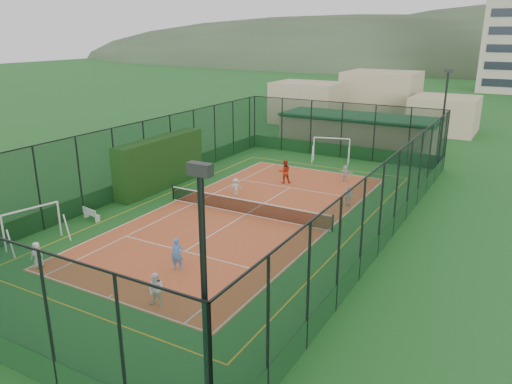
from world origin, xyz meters
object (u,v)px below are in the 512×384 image
at_px(child_near_mid, 177,254).
at_px(child_far_back, 345,173).
at_px(white_bench, 91,213).
at_px(child_far_left, 236,187).
at_px(floodlight_ne, 443,121).
at_px(coach, 285,172).
at_px(futsal_goal_far, 331,150).
at_px(child_far_right, 348,196).
at_px(child_near_right, 156,290).
at_px(clubhouse, 359,131).
at_px(futsal_goal_near, 33,226).
at_px(floodlight_se, 205,322).
at_px(child_near_left, 37,255).

bearing_deg(child_near_mid, child_far_back, 60.06).
height_order(white_bench, child_far_left, child_far_left).
height_order(floodlight_ne, white_bench, floodlight_ne).
height_order(white_bench, coach, coach).
xyz_separation_m(futsal_goal_far, coach, (-0.65, -7.97, -0.14)).
relative_size(child_near_mid, child_far_right, 1.18).
xyz_separation_m(futsal_goal_far, child_near_right, (2.56, -26.61, -0.27)).
distance_m(clubhouse, coach, 14.75).
height_order(futsal_goal_near, coach, futsal_goal_near).
height_order(futsal_goal_far, child_far_back, futsal_goal_far).
xyz_separation_m(clubhouse, child_far_right, (5.08, -17.34, -0.89)).
height_order(futsal_goal_far, child_near_right, futsal_goal_far).
bearing_deg(floodlight_ne, coach, -135.51).
bearing_deg(child_near_mid, white_bench, 138.63).
relative_size(floodlight_se, clubhouse, 0.54).
relative_size(child_near_left, coach, 0.75).
relative_size(futsal_goal_far, child_near_right, 2.13).
bearing_deg(child_far_left, floodlight_se, 75.71).
bearing_deg(child_near_mid, floodlight_se, -71.51).
distance_m(white_bench, coach, 14.49).
relative_size(floodlight_se, white_bench, 5.85).
relative_size(white_bench, child_near_left, 1.05).
bearing_deg(clubhouse, child_far_back, -76.16).
distance_m(floodlight_ne, child_far_back, 9.33).
bearing_deg(clubhouse, child_near_left, -98.65).
distance_m(futsal_goal_near, child_near_left, 3.27).
height_order(floodlight_ne, clubhouse, floodlight_ne).
bearing_deg(child_far_back, clubhouse, -68.87).
bearing_deg(futsal_goal_near, child_far_left, -9.18).
bearing_deg(child_near_mid, child_far_left, 83.76).
relative_size(futsal_goal_near, coach, 1.76).
relative_size(clubhouse, futsal_goal_far, 4.72).
bearing_deg(child_far_right, futsal_goal_far, -61.12).
bearing_deg(child_near_left, coach, 57.90).
relative_size(floodlight_ne, child_far_back, 6.69).
relative_size(white_bench, child_far_right, 1.04).
relative_size(futsal_goal_near, child_far_left, 2.49).
height_order(clubhouse, child_far_left, clubhouse).
relative_size(child_far_back, coach, 0.69).
height_order(floodlight_se, white_bench, floodlight_se).
bearing_deg(white_bench, clubhouse, 84.94).
distance_m(floodlight_se, child_far_back, 27.47).
bearing_deg(child_near_left, floodlight_ne, 44.54).
distance_m(child_far_left, child_far_back, 9.02).
bearing_deg(child_near_right, floodlight_ne, 70.04).
bearing_deg(child_near_mid, child_near_right, -90.45).
xyz_separation_m(child_near_left, child_near_mid, (6.06, 3.19, 0.13)).
bearing_deg(child_far_right, child_near_left, 59.92).
height_order(clubhouse, child_near_mid, clubhouse).
bearing_deg(floodlight_ne, child_far_right, -106.40).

